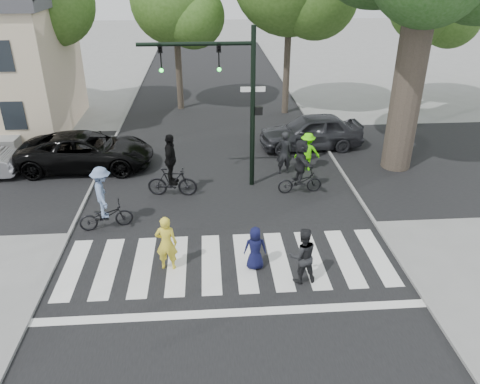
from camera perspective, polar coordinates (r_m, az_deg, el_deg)
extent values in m
plane|color=gray|center=(13.15, -1.24, -11.08)|extent=(120.00, 120.00, 0.00)
cube|color=black|center=(17.37, -2.13, -0.89)|extent=(10.00, 70.00, 0.01)
cube|color=black|center=(20.07, -2.47, 3.09)|extent=(70.00, 10.00, 0.01)
cube|color=gray|center=(17.93, -18.48, -1.27)|extent=(0.10, 70.00, 0.10)
cube|color=gray|center=(18.20, 13.97, -0.20)|extent=(0.10, 70.00, 0.10)
cube|color=silver|center=(14.51, -19.73, -8.79)|extent=(0.55, 3.00, 0.01)
cube|color=silver|center=(14.27, -15.82, -8.81)|extent=(0.55, 3.00, 0.01)
cube|color=silver|center=(14.09, -11.80, -8.79)|extent=(0.55, 3.00, 0.01)
cube|color=silver|center=(13.98, -7.69, -8.72)|extent=(0.55, 3.00, 0.01)
cube|color=silver|center=(13.94, -3.54, -8.61)|extent=(0.55, 3.00, 0.01)
cube|color=silver|center=(13.98, 0.60, -8.45)|extent=(0.55, 3.00, 0.01)
cube|color=silver|center=(14.08, 4.71, -8.25)|extent=(0.55, 3.00, 0.01)
cube|color=silver|center=(14.26, 8.72, -8.01)|extent=(0.55, 3.00, 0.01)
cube|color=silver|center=(14.50, 12.62, -7.75)|extent=(0.55, 3.00, 0.01)
cube|color=silver|center=(14.80, 16.36, -7.46)|extent=(0.55, 3.00, 0.01)
cube|color=silver|center=(12.22, -0.93, -14.50)|extent=(10.00, 0.30, 0.01)
cylinder|color=black|center=(17.41, 1.55, 9.86)|extent=(0.18, 0.18, 6.00)
cylinder|color=black|center=(16.78, -5.49, 17.54)|extent=(4.00, 0.14, 0.14)
imported|color=black|center=(16.86, -2.59, 16.12)|extent=(0.16, 0.20, 1.00)
sphere|color=#19E533|center=(16.83, -2.55, 14.70)|extent=(0.14, 0.14, 0.14)
imported|color=black|center=(16.93, -9.64, 15.82)|extent=(0.16, 0.20, 1.00)
sphere|color=#19E533|center=(16.89, -9.57, 14.42)|extent=(0.14, 0.14, 0.14)
cube|color=black|center=(17.43, 2.28, 9.87)|extent=(0.28, 0.18, 0.30)
cube|color=#FF660C|center=(17.44, 2.65, 9.88)|extent=(0.02, 0.14, 0.20)
cube|color=white|center=(17.19, 1.59, 12.41)|extent=(0.90, 0.04, 0.18)
cylinder|color=brown|center=(20.09, 19.79, 12.12)|extent=(1.20, 1.20, 7.00)
cylinder|color=brown|center=(19.57, 22.32, 20.38)|extent=(1.29, 1.74, 2.93)
cylinder|color=brown|center=(27.85, -22.73, 14.82)|extent=(0.36, 0.36, 6.44)
sphere|color=#37611B|center=(26.33, -21.86, 20.52)|extent=(4.06, 4.06, 4.06)
cylinder|color=brown|center=(27.72, -7.54, 15.64)|extent=(0.36, 0.36, 5.60)
sphere|color=#37611B|center=(26.61, -5.73, 20.51)|extent=(3.36, 3.36, 3.36)
cylinder|color=brown|center=(26.67, 5.79, 16.52)|extent=(0.36, 0.36, 6.72)
cylinder|color=brown|center=(29.92, 21.28, 14.81)|extent=(0.36, 0.36, 5.46)
sphere|color=#37611B|center=(29.52, 22.34, 20.69)|extent=(4.60, 4.60, 4.60)
sphere|color=#37611B|center=(29.38, 24.34, 18.77)|extent=(3.22, 3.22, 3.22)
cube|color=black|center=(23.44, -25.87, 8.36)|extent=(1.00, 0.06, 1.30)
cube|color=black|center=(22.87, -27.20, 14.51)|extent=(1.00, 0.06, 1.30)
imported|color=yellow|center=(13.41, -8.96, -6.19)|extent=(0.65, 0.46, 1.69)
imported|color=#0F1136|center=(13.38, 1.86, -6.86)|extent=(0.66, 0.44, 1.32)
imported|color=black|center=(12.89, 7.62, -7.70)|extent=(0.87, 0.71, 1.65)
imported|color=black|center=(15.99, -16.02, -2.81)|extent=(1.82, 1.00, 0.90)
imported|color=#6D84AF|center=(15.59, -16.42, -0.04)|extent=(0.89, 1.24, 1.73)
imported|color=black|center=(17.59, -8.26, 1.21)|extent=(1.90, 0.72, 1.11)
imported|color=black|center=(17.22, -8.46, 3.93)|extent=(0.59, 1.17, 1.92)
imported|color=black|center=(17.83, 7.30, 1.25)|extent=(1.72, 0.70, 0.88)
imported|color=black|center=(17.49, 7.46, 3.75)|extent=(0.61, 1.60, 1.69)
imported|color=black|center=(20.70, -18.19, 4.76)|extent=(5.52, 2.60, 1.53)
imported|color=#2B2C30|center=(22.10, 8.61, 7.33)|extent=(4.88, 2.25, 1.62)
imported|color=#59FF07|center=(19.67, 8.21, 4.88)|extent=(1.09, 0.67, 1.63)
imported|color=black|center=(19.20, 5.38, 4.81)|extent=(0.73, 0.54, 1.83)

